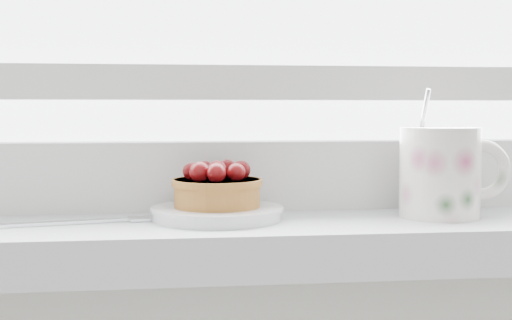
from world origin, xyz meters
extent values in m
cube|color=silver|center=(0.00, 1.90, 0.92)|extent=(1.60, 0.20, 0.04)
cube|color=silver|center=(0.00, 1.97, 0.97)|extent=(1.30, 0.05, 0.07)
cube|color=silver|center=(0.00, 1.97, 1.07)|extent=(1.30, 0.04, 0.04)
cylinder|color=silver|center=(-0.04, 1.89, 0.95)|extent=(0.12, 0.12, 0.01)
cylinder|color=brown|center=(-0.04, 1.89, 0.97)|extent=(0.08, 0.08, 0.03)
cylinder|color=brown|center=(-0.04, 1.89, 0.98)|extent=(0.08, 0.08, 0.01)
sphere|color=#450103|center=(-0.04, 1.89, 0.99)|extent=(0.02, 0.02, 0.02)
sphere|color=#450103|center=(-0.02, 1.90, 0.99)|extent=(0.02, 0.02, 0.02)
sphere|color=#450103|center=(-0.03, 1.91, 0.99)|extent=(0.02, 0.02, 0.02)
sphere|color=#450103|center=(-0.05, 1.91, 0.99)|extent=(0.02, 0.02, 0.02)
sphere|color=#450103|center=(-0.06, 1.90, 0.99)|extent=(0.02, 0.02, 0.02)
sphere|color=#450103|center=(-0.06, 1.88, 0.99)|extent=(0.02, 0.02, 0.02)
sphere|color=#450103|center=(-0.04, 1.87, 0.99)|extent=(0.02, 0.02, 0.02)
sphere|color=#450103|center=(-0.02, 1.88, 0.99)|extent=(0.02, 0.02, 0.02)
cylinder|color=silver|center=(0.17, 1.88, 0.98)|extent=(0.08, 0.08, 0.09)
cylinder|color=black|center=(0.17, 1.88, 1.02)|extent=(0.07, 0.07, 0.01)
torus|color=silver|center=(0.21, 1.88, 0.98)|extent=(0.06, 0.01, 0.06)
cylinder|color=silver|center=(0.16, 1.90, 1.04)|extent=(0.01, 0.02, 0.05)
cube|color=silver|center=(-0.19, 1.88, 0.94)|extent=(0.10, 0.03, 0.00)
cube|color=silver|center=(-0.13, 1.89, 0.94)|extent=(0.02, 0.01, 0.00)
cube|color=silver|center=(-0.11, 1.90, 0.94)|extent=(0.03, 0.03, 0.00)
cube|color=silver|center=(-0.08, 1.90, 0.94)|extent=(0.03, 0.01, 0.00)
cube|color=silver|center=(-0.08, 1.90, 0.94)|extent=(0.03, 0.01, 0.00)
cube|color=silver|center=(-0.08, 1.91, 0.94)|extent=(0.03, 0.01, 0.00)
cube|color=silver|center=(-0.08, 1.91, 0.94)|extent=(0.03, 0.01, 0.00)
camera|label=1|loc=(-0.09, 1.24, 1.04)|focal=50.00mm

